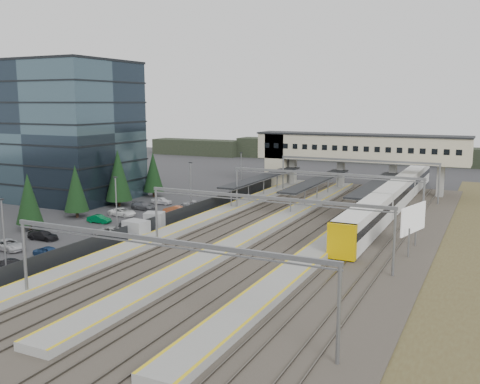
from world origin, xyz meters
The scene contains 15 objects.
ground centered at (0.00, 0.00, 0.00)m, with size 220.00×220.00×0.00m, color #2B2B2D.
office_building centered at (-36.00, 12.00, 12.19)m, with size 24.30×18.30×24.30m.
conifer_row centered at (-22.00, -3.86, 4.84)m, with size 4.42×49.82×9.50m.
car_park centered at (-13.68, -7.49, 0.61)m, with size 10.67×44.49×1.29m.
lampposts centered at (-8.00, 1.25, 4.34)m, with size 0.50×53.25×8.07m.
fence centered at (-6.50, 5.00, 1.00)m, with size 0.08×90.00×2.00m.
relay_cabin_near centered at (-5.93, -6.84, 1.23)m, with size 3.18×2.48×2.46m.
relay_cabin_far centered at (-7.24, -1.00, 1.15)m, with size 3.03×2.76×2.31m.
rail_corridor centered at (9.34, 5.00, 0.29)m, with size 34.00×90.00×0.92m.
canopies centered at (7.00, 27.00, 3.92)m, with size 23.10×30.00×3.28m.
footbridge centered at (7.70, 42.00, 7.93)m, with size 40.40×6.40×11.20m.
gantries centered at (12.00, 3.00, 6.00)m, with size 28.40×62.28×7.17m.
train centered at (20.00, 27.28, 2.25)m, with size 3.14×65.70×3.96m.
billboard centered at (26.36, 2.17, 3.83)m, with size 1.81×6.34×5.64m.
treeline_far centered at (23.81, 92.28, 2.95)m, with size 170.00×19.00×7.00m.
Camera 1 is at (34.51, -60.29, 17.19)m, focal length 40.00 mm.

